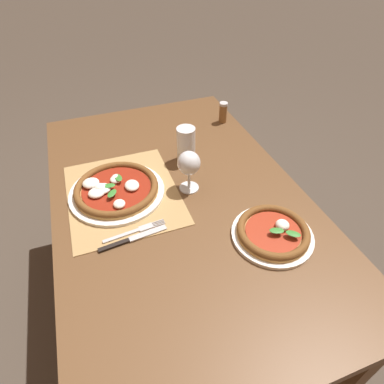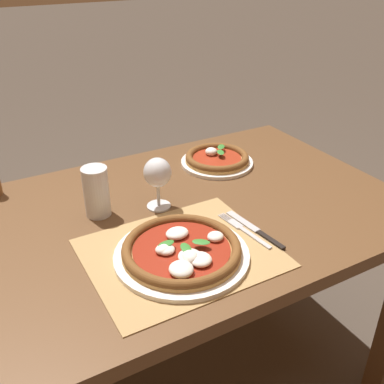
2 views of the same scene
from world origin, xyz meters
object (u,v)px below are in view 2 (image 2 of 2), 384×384
(pint_glass, at_px, (96,193))
(knife, at_px, (254,229))
(pizza_near, at_px, (182,251))
(wine_glass, at_px, (158,175))
(pizza_far, at_px, (217,159))
(fork, at_px, (244,230))

(pint_glass, relative_size, knife, 0.67)
(knife, bearing_deg, pizza_near, -177.09)
(wine_glass, bearing_deg, pizza_far, 28.37)
(pizza_near, xyz_separation_m, fork, (0.20, 0.02, -0.02))
(pint_glass, bearing_deg, fork, -41.87)
(pizza_far, bearing_deg, knife, -108.37)
(pint_glass, bearing_deg, knife, -40.59)
(wine_glass, distance_m, pint_glass, 0.18)
(pint_glass, bearing_deg, wine_glass, -15.81)
(pizza_far, xyz_separation_m, fork, (-0.16, -0.39, -0.01))
(pizza_far, xyz_separation_m, knife, (-0.13, -0.40, -0.01))
(pizza_near, distance_m, pizza_far, 0.55)
(pizza_near, bearing_deg, knife, 2.91)
(pizza_near, xyz_separation_m, pint_glass, (-0.11, 0.30, 0.05))
(pint_glass, bearing_deg, pizza_near, -69.96)
(pint_glass, bearing_deg, pizza_far, 13.92)
(pizza_near, relative_size, pint_glass, 2.29)
(fork, bearing_deg, pizza_near, -173.52)
(pint_glass, xyz_separation_m, fork, (0.31, -0.28, -0.06))
(pizza_near, height_order, wine_glass, wine_glass)
(pizza_near, bearing_deg, fork, 6.48)
(pizza_far, relative_size, pint_glass, 1.73)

